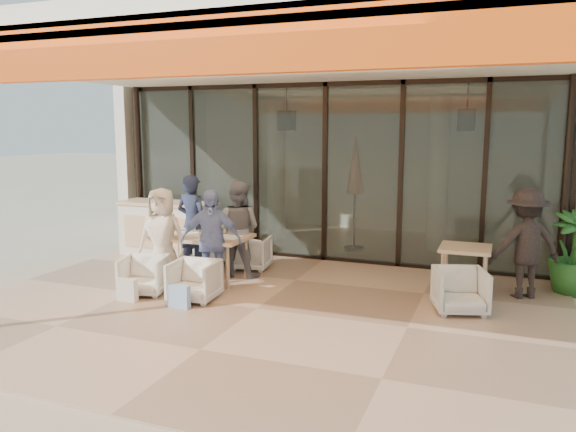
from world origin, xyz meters
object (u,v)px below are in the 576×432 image
at_px(chair_far_right, 251,251).
at_px(side_table, 465,254).
at_px(host_counter, 168,228).
at_px(diner_cream, 162,238).
at_px(dining_table, 201,239).
at_px(chair_near_right, 194,279).
at_px(diner_periwinkle, 211,241).
at_px(potted_palm, 573,253).
at_px(side_chair, 460,289).
at_px(diner_grey, 238,229).
at_px(diner_navy, 193,224).
at_px(standing_woman, 526,244).
at_px(chair_near_left, 144,274).
at_px(chair_far_left, 208,249).

bearing_deg(chair_far_right, side_table, 165.40).
relative_size(host_counter, diner_cream, 1.22).
relative_size(dining_table, side_table, 2.01).
relative_size(chair_far_right, chair_near_right, 0.99).
xyz_separation_m(diner_periwinkle, potted_palm, (4.97, 1.80, -0.16)).
distance_m(host_counter, side_chair, 5.60).
distance_m(diner_grey, side_chair, 3.60).
height_order(side_chair, potted_palm, potted_palm).
distance_m(chair_far_right, diner_navy, 1.10).
bearing_deg(chair_near_right, standing_woman, 17.60).
xyz_separation_m(chair_near_left, potted_palm, (5.81, 2.30, 0.29)).
bearing_deg(host_counter, potted_palm, 0.45).
relative_size(host_counter, chair_near_right, 2.89).
relative_size(chair_far_left, diner_navy, 0.36).
bearing_deg(diner_cream, chair_near_right, -40.30).
relative_size(diner_periwinkle, side_chair, 2.33).
distance_m(host_counter, dining_table, 1.95).
xyz_separation_m(diner_periwinkle, standing_woman, (4.31, 1.30, 0.02)).
bearing_deg(chair_near_left, diner_periwinkle, 15.20).
distance_m(diner_grey, side_table, 3.53).
bearing_deg(standing_woman, diner_cream, -11.46).
xyz_separation_m(diner_cream, side_chair, (4.36, 0.31, -0.43)).
bearing_deg(diner_grey, chair_near_right, 88.73).
height_order(chair_near_left, side_table, side_table).
height_order(dining_table, diner_navy, diner_navy).
distance_m(diner_grey, diner_cream, 1.23).
distance_m(chair_far_right, potted_palm, 5.00).
xyz_separation_m(dining_table, diner_navy, (-0.41, 0.44, 0.14)).
distance_m(chair_far_left, side_chair, 4.49).
distance_m(chair_far_right, side_chair, 3.68).
distance_m(dining_table, chair_far_left, 1.10).
height_order(diner_grey, side_table, diner_grey).
bearing_deg(chair_near_right, diner_grey, 84.92).
distance_m(dining_table, diner_periwinkle, 0.63).
height_order(dining_table, side_table, dining_table).
relative_size(diner_grey, potted_palm, 1.29).
distance_m(host_counter, chair_near_left, 2.49).
bearing_deg(chair_near_left, diner_grey, 43.47).
xyz_separation_m(dining_table, standing_woman, (4.74, 0.84, 0.11)).
height_order(chair_far_right, diner_grey, diner_grey).
xyz_separation_m(diner_navy, side_table, (4.36, 0.16, -0.19)).
distance_m(host_counter, chair_near_right, 2.94).
bearing_deg(side_table, diner_navy, -177.94).
xyz_separation_m(host_counter, chair_far_left, (1.05, -0.35, -0.23)).
bearing_deg(side_table, chair_near_right, -156.13).
bearing_deg(chair_far_right, diner_navy, 21.74).
relative_size(dining_table, diner_navy, 0.91).
xyz_separation_m(diner_navy, potted_palm, (5.81, 0.90, -0.22)).
bearing_deg(chair_far_left, chair_far_right, 178.28).
bearing_deg(side_table, chair_far_right, 174.43).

